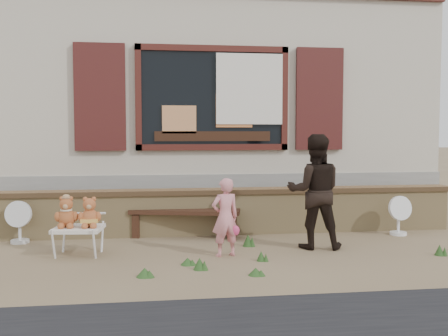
{
  "coord_description": "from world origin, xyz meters",
  "views": [
    {
      "loc": [
        -0.99,
        -6.59,
        1.51
      ],
      "look_at": [
        0.0,
        0.6,
        1.0
      ],
      "focal_mm": 42.0,
      "sensor_mm": 36.0,
      "label": 1
    }
  ],
  "objects": [
    {
      "name": "teddy_bear_right",
      "position": [
        -1.75,
        -0.12,
        0.54
      ],
      "size": [
        0.3,
        0.27,
        0.38
      ],
      "primitive_type": null,
      "rotation": [
        0.0,
        0.0,
        -0.12
      ],
      "color": "brown",
      "rests_on": "folding_chair"
    },
    {
      "name": "bench",
      "position": [
        -0.54,
        0.8,
        0.29
      ],
      "size": [
        1.6,
        0.67,
        0.4
      ],
      "rotation": [
        0.0,
        0.0,
        -0.22
      ],
      "color": "black",
      "rests_on": "ground"
    },
    {
      "name": "adult",
      "position": [
        1.08,
        -0.11,
        0.74
      ],
      "size": [
        0.81,
        0.69,
        1.47
      ],
      "primitive_type": "imported",
      "rotation": [
        0.0,
        0.0,
        2.95
      ],
      "color": "black",
      "rests_on": "ground"
    },
    {
      "name": "fan_right",
      "position": [
        2.56,
        0.55,
        0.29
      ],
      "size": [
        0.37,
        0.24,
        0.58
      ],
      "rotation": [
        0.0,
        0.0,
        0.12
      ],
      "color": "white",
      "rests_on": "ground"
    },
    {
      "name": "teddy_bear_left",
      "position": [
        -2.02,
        -0.09,
        0.54
      ],
      "size": [
        0.31,
        0.27,
        0.38
      ],
      "primitive_type": null,
      "rotation": [
        0.0,
        0.0,
        -0.12
      ],
      "color": "brown",
      "rests_on": "folding_chair"
    },
    {
      "name": "child",
      "position": [
        -0.12,
        -0.39,
        0.47
      ],
      "size": [
        0.39,
        0.31,
        0.95
      ],
      "primitive_type": "imported",
      "rotation": [
        0.0,
        0.0,
        3.4
      ],
      "color": "pink",
      "rests_on": "ground"
    },
    {
      "name": "shopfront",
      "position": [
        0.0,
        4.49,
        2.0
      ],
      "size": [
        8.04,
        5.13,
        4.0
      ],
      "color": "#AC9F8B",
      "rests_on": "ground"
    },
    {
      "name": "folding_chair",
      "position": [
        -1.89,
        -0.11,
        0.32
      ],
      "size": [
        0.62,
        0.56,
        0.35
      ],
      "rotation": [
        0.0,
        0.0,
        -0.12
      ],
      "color": "silver",
      "rests_on": "ground"
    },
    {
      "name": "ground",
      "position": [
        0.0,
        0.0,
        0.0
      ],
      "size": [
        80.0,
        80.0,
        0.0
      ],
      "primitive_type": "plane",
      "color": "brown",
      "rests_on": "ground"
    },
    {
      "name": "grass_tufts",
      "position": [
        -0.18,
        -0.81,
        0.06
      ],
      "size": [
        5.86,
        1.53,
        0.16
      ],
      "color": "#294B1E",
      "rests_on": "ground"
    },
    {
      "name": "fan_left",
      "position": [
        -2.77,
        0.73,
        0.29
      ],
      "size": [
        0.37,
        0.24,
        0.58
      ],
      "rotation": [
        0.0,
        0.0,
        -0.15
      ],
      "color": "silver",
      "rests_on": "ground"
    },
    {
      "name": "brick_wall",
      "position": [
        0.0,
        1.0,
        0.34
      ],
      "size": [
        7.1,
        0.36,
        0.67
      ],
      "color": "tan",
      "rests_on": "ground"
    }
  ]
}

